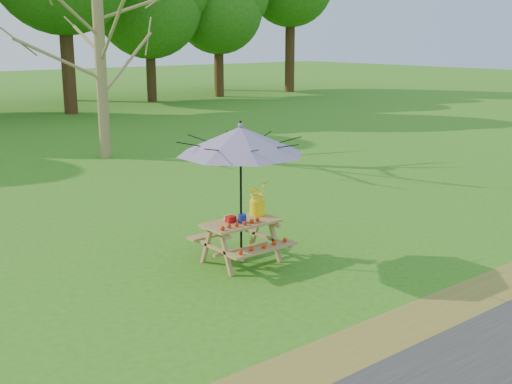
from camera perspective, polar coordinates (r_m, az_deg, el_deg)
ground at (r=8.82m, az=-9.95°, el=-9.84°), size 120.00×120.00×0.00m
picnic_table at (r=10.13m, az=-1.32°, el=-4.51°), size 1.20×1.32×0.67m
patio_umbrella at (r=9.75m, az=-1.38°, el=4.59°), size 2.57×2.57×2.25m
produce_bins at (r=10.01m, az=-1.84°, el=-2.37°), size 0.27×0.36×0.13m
tomatoes_row at (r=9.80m, az=-1.39°, el=-2.83°), size 0.77×0.13×0.07m
flower_bucket at (r=10.31m, az=0.13°, el=-0.45°), size 0.40×0.37×0.56m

